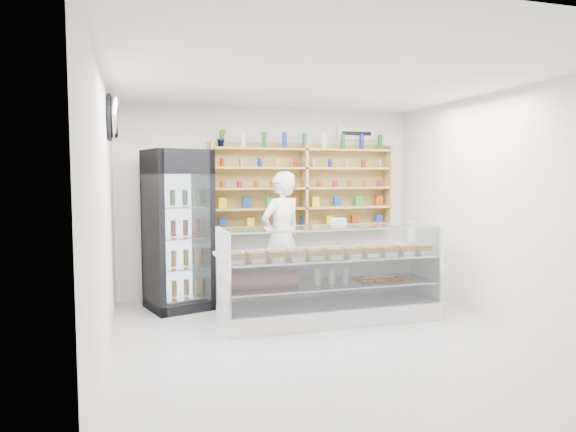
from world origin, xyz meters
name	(u,v)px	position (x,y,z in m)	size (l,w,h in m)	color
room	(330,213)	(0.00, 0.00, 1.40)	(5.00, 5.00, 5.00)	#B2B2B7
display_counter	(330,294)	(0.32, 0.81, 0.33)	(2.70, 0.81, 1.18)	white
shop_worker	(281,237)	(0.00, 1.85, 0.92)	(0.67, 0.44, 1.85)	silver
drinks_cooler	(178,230)	(-1.42, 1.93, 1.07)	(0.95, 0.93, 2.13)	black
wall_shelving	(304,189)	(0.50, 2.34, 1.59)	(2.84, 0.28, 1.33)	#A78C4F
potted_plant	(222,138)	(-0.75, 2.34, 2.33)	(0.14, 0.12, 0.26)	#1E6626
security_mirror	(114,117)	(-2.17, 1.20, 2.45)	(0.15, 0.50, 0.50)	silver
wall_sign	(356,134)	(1.40, 2.47, 2.45)	(0.62, 0.03, 0.20)	white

